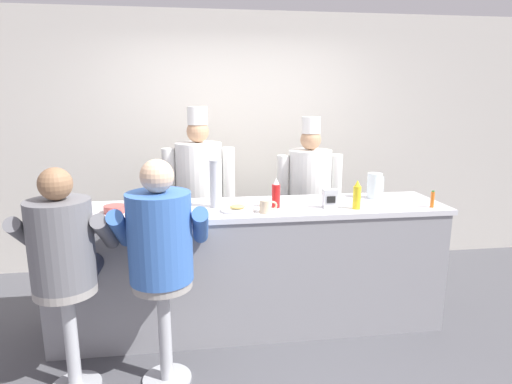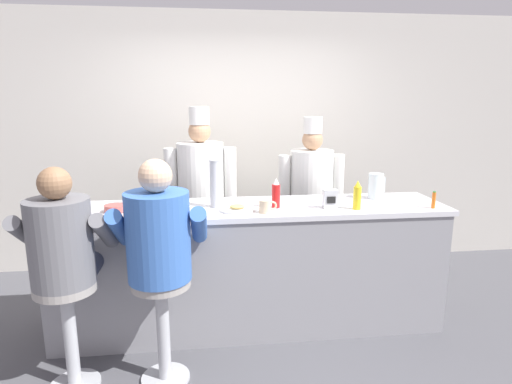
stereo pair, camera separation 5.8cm
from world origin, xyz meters
name	(u,v)px [view 1 (the left image)]	position (x,y,z in m)	size (l,w,h in m)	color
ground_plane	(256,346)	(0.00, 0.00, 0.00)	(20.00, 20.00, 0.00)	#4C4C51
wall_back	(234,143)	(0.00, 1.75, 1.35)	(10.00, 0.06, 2.70)	beige
diner_counter	(250,267)	(0.00, 0.33, 0.50)	(3.07, 0.67, 1.00)	gray
ketchup_bottle_red	(276,194)	(0.19, 0.28, 1.11)	(0.06, 0.06, 0.23)	red
mustard_bottle_yellow	(357,195)	(0.79, 0.15, 1.11)	(0.06, 0.06, 0.22)	yellow
hot_sauce_bottle_orange	(432,199)	(1.38, 0.11, 1.07)	(0.03, 0.03, 0.13)	orange
water_pitcher_clear	(374,186)	(1.07, 0.47, 1.11)	(0.14, 0.12, 0.21)	silver
breakfast_plate	(238,209)	(-0.11, 0.21, 1.02)	(0.26, 0.26, 0.05)	white
cereal_bowl	(115,209)	(-1.01, 0.29, 1.03)	(0.16, 0.16, 0.05)	#B24C47
coffee_mug_tan	(266,206)	(0.09, 0.13, 1.05)	(0.13, 0.08, 0.09)	beige
cup_stack_steel	(215,184)	(-0.27, 0.34, 1.19)	(0.09, 0.09, 0.37)	#B7BABF
napkin_dispenser_chrome	(330,199)	(0.60, 0.20, 1.08)	(0.11, 0.07, 0.15)	silver
diner_seated_grey	(64,252)	(-1.21, -0.28, 0.92)	(0.57, 0.56, 1.44)	#B2B5BA
diner_seated_blue	(161,245)	(-0.64, -0.28, 0.93)	(0.60, 0.59, 1.48)	#B2B5BA
cook_in_whites_near	(199,190)	(-0.38, 1.19, 0.96)	(0.68, 0.44, 1.75)	#232328
cook_in_whites_far	(309,194)	(0.68, 1.11, 0.91)	(0.65, 0.41, 1.66)	#232328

